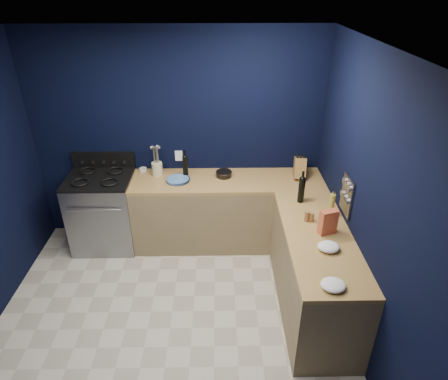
{
  "coord_description": "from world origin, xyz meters",
  "views": [
    {
      "loc": [
        0.49,
        -2.69,
        3.06
      ],
      "look_at": [
        0.55,
        1.0,
        1.0
      ],
      "focal_mm": 31.16,
      "sensor_mm": 36.0,
      "label": 1
    }
  ],
  "objects_px": {
    "gas_range": "(105,212)",
    "crouton_bag": "(328,222)",
    "knife_block": "(300,168)",
    "utensil_crock": "(157,169)",
    "plate_stack": "(178,180)"
  },
  "relations": [
    {
      "from": "utensil_crock",
      "to": "knife_block",
      "type": "bearing_deg",
      "value": -2.96
    },
    {
      "from": "gas_range",
      "to": "knife_block",
      "type": "distance_m",
      "value": 2.46
    },
    {
      "from": "plate_stack",
      "to": "crouton_bag",
      "type": "xyz_separation_m",
      "value": [
        1.51,
        -1.08,
        0.11
      ]
    },
    {
      "from": "utensil_crock",
      "to": "knife_block",
      "type": "relative_size",
      "value": 0.65
    },
    {
      "from": "utensil_crock",
      "to": "gas_range",
      "type": "bearing_deg",
      "value": -166.43
    },
    {
      "from": "crouton_bag",
      "to": "utensil_crock",
      "type": "bearing_deg",
      "value": 125.72
    },
    {
      "from": "knife_block",
      "to": "utensil_crock",
      "type": "bearing_deg",
      "value": -176.01
    },
    {
      "from": "plate_stack",
      "to": "utensil_crock",
      "type": "bearing_deg",
      "value": 145.85
    },
    {
      "from": "gas_range",
      "to": "crouton_bag",
      "type": "bearing_deg",
      "value": -24.09
    },
    {
      "from": "crouton_bag",
      "to": "gas_range",
      "type": "bearing_deg",
      "value": 137.0
    },
    {
      "from": "crouton_bag",
      "to": "knife_block",
      "type": "bearing_deg",
      "value": 73.46
    },
    {
      "from": "utensil_crock",
      "to": "knife_block",
      "type": "height_order",
      "value": "knife_block"
    },
    {
      "from": "crouton_bag",
      "to": "plate_stack",
      "type": "bearing_deg",
      "value": 125.51
    },
    {
      "from": "plate_stack",
      "to": "crouton_bag",
      "type": "relative_size",
      "value": 1.08
    },
    {
      "from": "gas_range",
      "to": "knife_block",
      "type": "bearing_deg",
      "value": 1.77
    }
  ]
}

